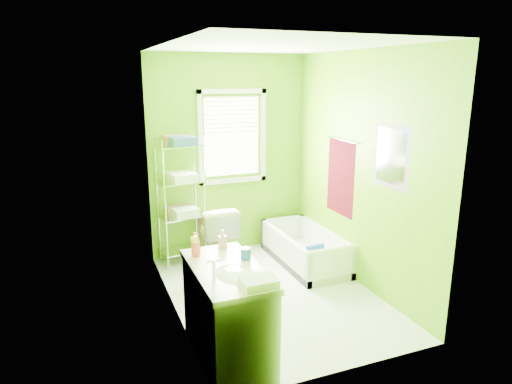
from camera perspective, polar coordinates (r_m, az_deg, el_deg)
name	(u,v)px	position (r m, az deg, el deg)	size (l,w,h in m)	color
ground	(272,294)	(5.13, 1.96, -12.57)	(2.90, 2.90, 0.00)	silver
room_envelope	(273,155)	(4.64, 2.12, 4.70)	(2.14, 2.94, 2.62)	#599607
window	(232,132)	(5.97, -2.97, 7.52)	(0.92, 0.05, 1.22)	white
door	(200,254)	(3.55, -6.97, -7.70)	(0.09, 0.80, 2.00)	white
right_wall_decor	(359,169)	(5.16, 12.78, 2.79)	(0.04, 1.48, 1.17)	#4A0810
bathtub	(306,253)	(5.85, 6.27, -7.63)	(0.64, 1.37, 0.44)	white
toilet	(216,234)	(5.79, -5.03, -5.23)	(0.43, 0.76, 0.78)	white
vanity	(228,309)	(3.95, -3.53, -14.43)	(0.55, 1.06, 1.01)	silver
wire_shelf_unit	(182,186)	(5.75, -9.24, 0.71)	(0.58, 0.46, 1.62)	silver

